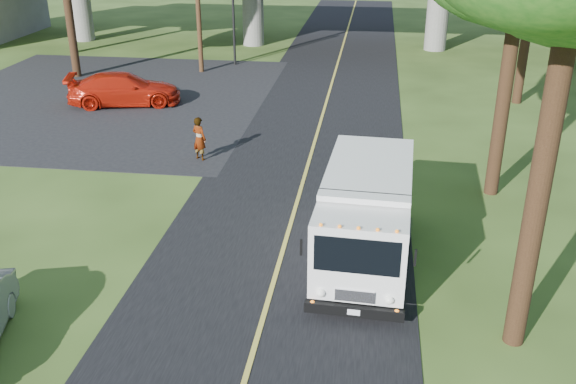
% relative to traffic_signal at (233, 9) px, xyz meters
% --- Properties ---
extents(ground, '(120.00, 120.00, 0.00)m').
position_rel_traffic_signal_xyz_m(ground, '(6.00, -26.00, -3.20)').
color(ground, '#304518').
rests_on(ground, ground).
extents(road, '(7.00, 90.00, 0.02)m').
position_rel_traffic_signal_xyz_m(road, '(6.00, -16.00, -3.19)').
color(road, black).
rests_on(road, ground).
extents(parking_lot, '(16.00, 18.00, 0.01)m').
position_rel_traffic_signal_xyz_m(parking_lot, '(-5.00, -8.00, -3.19)').
color(parking_lot, black).
rests_on(parking_lot, ground).
extents(lane_line, '(0.12, 90.00, 0.01)m').
position_rel_traffic_signal_xyz_m(lane_line, '(6.00, -16.00, -3.17)').
color(lane_line, gold).
rests_on(lane_line, road).
extents(traffic_signal, '(0.18, 0.22, 5.20)m').
position_rel_traffic_signal_xyz_m(traffic_signal, '(0.00, 0.00, 0.00)').
color(traffic_signal, black).
rests_on(traffic_signal, ground).
extents(step_van, '(2.51, 6.08, 2.51)m').
position_rel_traffic_signal_xyz_m(step_van, '(8.20, -21.95, -1.84)').
color(step_van, white).
rests_on(step_van, ground).
extents(red_sedan, '(5.52, 3.35, 1.50)m').
position_rel_traffic_signal_xyz_m(red_sedan, '(-3.38, -8.84, -2.45)').
color(red_sedan, '#B71B0B').
rests_on(red_sedan, ground).
extents(pedestrian, '(0.71, 0.63, 1.64)m').
position_rel_traffic_signal_xyz_m(pedestrian, '(1.98, -15.36, -2.38)').
color(pedestrian, gray).
rests_on(pedestrian, ground).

